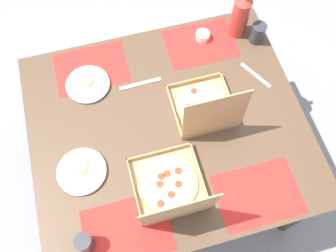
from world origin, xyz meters
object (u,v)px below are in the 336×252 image
soda_bottle (240,15)px  cup_clear_left (258,33)px  plate_near_right (81,171)px  cup_spare (85,243)px  pizza_box_corner_right (205,108)px  pizza_box_corner_left (170,189)px  condiment_bowl (203,36)px  plate_far_right (88,84)px

soda_bottle → cup_clear_left: 0.14m
plate_near_right → cup_spare: size_ratio=2.20×
pizza_box_corner_right → pizza_box_corner_left: (0.26, 0.33, 0.00)m
pizza_box_corner_right → cup_spare: 0.78m
pizza_box_corner_right → condiment_bowl: 0.44m
cup_clear_left → cup_spare: (1.03, 0.78, -0.00)m
plate_far_right → soda_bottle: bearing=-171.8°
plate_far_right → condiment_bowl: 0.64m
pizza_box_corner_right → soda_bottle: bearing=-127.0°
cup_spare → soda_bottle: bearing=-137.9°
plate_near_right → soda_bottle: soda_bottle is taller
cup_clear_left → condiment_bowl: 0.28m
plate_far_right → cup_clear_left: cup_clear_left is taller
soda_bottle → condiment_bowl: 0.22m
soda_bottle → pizza_box_corner_right: bearing=53.0°
pizza_box_corner_left → condiment_bowl: (-0.38, -0.75, -0.03)m
pizza_box_corner_right → condiment_bowl: bearing=-106.7°
pizza_box_corner_right → cup_clear_left: pizza_box_corner_right is taller
cup_clear_left → condiment_bowl: size_ratio=1.50×
cup_clear_left → cup_spare: bearing=37.3°
pizza_box_corner_left → condiment_bowl: pizza_box_corner_left is taller
plate_far_right → soda_bottle: 0.83m
cup_spare → condiment_bowl: (-0.77, -0.87, -0.03)m
pizza_box_corner_right → pizza_box_corner_left: pizza_box_corner_left is taller
pizza_box_corner_right → cup_spare: (0.64, 0.45, 0.00)m
pizza_box_corner_left → cup_clear_left: pizza_box_corner_left is taller
condiment_bowl → plate_near_right: bearing=37.1°
plate_far_right → cup_clear_left: (-0.90, -0.04, 0.04)m
pizza_box_corner_left → plate_near_right: pizza_box_corner_left is taller
cup_clear_left → condiment_bowl: cup_clear_left is taller
plate_far_right → condiment_bowl: condiment_bowl is taller
plate_far_right → condiment_bowl: bearing=-168.8°
pizza_box_corner_right → condiment_bowl: size_ratio=4.40×
cup_clear_left → plate_far_right: bearing=2.7°
cup_spare → plate_far_right: bearing=-100.3°
condiment_bowl → cup_spare: bearing=48.5°
soda_bottle → cup_spare: size_ratio=3.25×
pizza_box_corner_right → plate_far_right: 0.59m
plate_near_right → condiment_bowl: condiment_bowl is taller
plate_near_right → soda_bottle: bearing=-149.1°
plate_near_right → soda_bottle: 1.08m
soda_bottle → plate_far_right: bearing=8.2°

